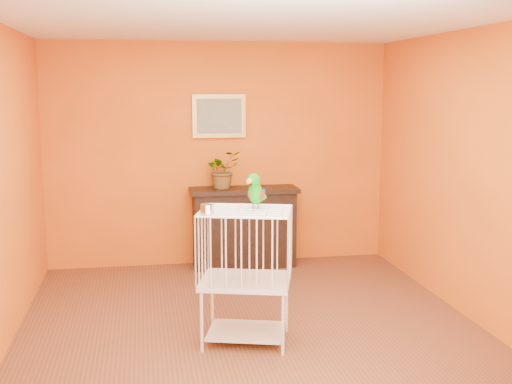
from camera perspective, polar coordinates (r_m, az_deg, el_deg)
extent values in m
plane|color=brown|center=(5.67, -0.39, -12.19)|extent=(4.50, 4.50, 0.00)
plane|color=orange|center=(7.55, -3.30, 3.35)|extent=(4.00, 0.00, 4.00)
plane|color=orange|center=(3.18, 6.47, -4.90)|extent=(4.00, 0.00, 4.00)
plane|color=orange|center=(6.00, 18.76, 1.35)|extent=(0.00, 4.50, 4.50)
plane|color=white|center=(5.31, -0.43, 14.94)|extent=(4.50, 4.50, 0.00)
cube|color=black|center=(7.51, -1.07, -3.32)|extent=(1.17, 0.39, 0.88)
cube|color=black|center=(7.42, -1.08, 0.17)|extent=(1.25, 0.45, 0.05)
cube|color=black|center=(7.34, -0.85, -3.61)|extent=(0.82, 0.02, 0.44)
cube|color=maroon|center=(7.45, -2.86, -4.20)|extent=(0.05, 0.18, 0.27)
cube|color=#264723|center=(7.46, -2.27, -4.18)|extent=(0.05, 0.18, 0.27)
cube|color=maroon|center=(7.47, -1.60, -4.15)|extent=(0.05, 0.18, 0.27)
cube|color=#264723|center=(7.49, -0.86, -4.12)|extent=(0.05, 0.18, 0.27)
cube|color=maroon|center=(7.50, -0.12, -4.09)|extent=(0.05, 0.18, 0.27)
imported|color=#26722D|center=(7.33, -2.94, 1.58)|extent=(0.54, 0.56, 0.34)
cube|color=gold|center=(7.49, -3.30, 6.76)|extent=(0.62, 0.03, 0.50)
cube|color=gray|center=(7.47, -3.29, 6.75)|extent=(0.52, 0.01, 0.40)
cube|color=white|center=(5.42, -0.92, -12.26)|extent=(0.71, 0.62, 0.02)
cube|color=white|center=(5.27, -0.93, -7.92)|extent=(0.84, 0.73, 0.04)
cube|color=white|center=(5.13, -0.95, -1.69)|extent=(0.84, 0.73, 0.01)
cylinder|color=white|center=(5.18, -4.86, -11.45)|extent=(0.03, 0.03, 0.50)
cylinder|color=white|center=(5.10, 2.41, -11.74)|extent=(0.03, 0.03, 0.50)
cylinder|color=white|center=(5.64, -3.92, -9.69)|extent=(0.03, 0.03, 0.50)
cylinder|color=white|center=(5.57, 2.72, -9.92)|extent=(0.03, 0.03, 0.50)
cylinder|color=silver|center=(4.97, -4.36, -1.52)|extent=(0.11, 0.11, 0.07)
cylinder|color=#59544C|center=(5.20, -0.27, -1.28)|extent=(0.01, 0.01, 0.04)
cylinder|color=#59544C|center=(5.18, 0.19, -1.32)|extent=(0.01, 0.01, 0.04)
ellipsoid|color=#139005|center=(5.17, -0.04, -0.10)|extent=(0.19, 0.20, 0.21)
ellipsoid|color=#139005|center=(5.13, -0.21, 1.09)|extent=(0.15, 0.15, 0.10)
cone|color=orange|center=(5.09, -0.48, 0.90)|extent=(0.08, 0.08, 0.07)
cone|color=black|center=(5.10, -0.41, 0.70)|extent=(0.04, 0.04, 0.03)
sphere|color=black|center=(5.13, -0.66, 1.22)|extent=(0.02, 0.02, 0.02)
sphere|color=black|center=(5.09, 0.04, 1.16)|extent=(0.02, 0.02, 0.02)
ellipsoid|color=#A50C0C|center=(5.21, -0.55, -0.14)|extent=(0.06, 0.06, 0.07)
ellipsoid|color=navy|center=(5.16, 0.58, -0.24)|extent=(0.06, 0.06, 0.07)
cone|color=#139005|center=(5.25, 0.33, -0.75)|extent=(0.14, 0.16, 0.12)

